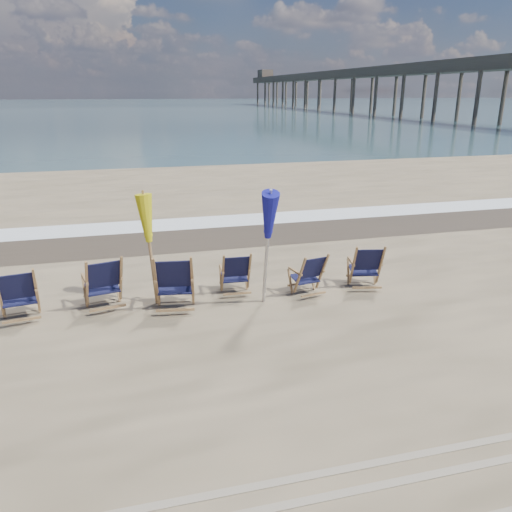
# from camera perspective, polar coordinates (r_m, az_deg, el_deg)

# --- Properties ---
(ocean) EXTENTS (400.00, 400.00, 0.00)m
(ocean) POSITION_cam_1_polar(r_m,az_deg,el_deg) (134.10, -14.23, 16.25)
(ocean) COLOR #39575F
(ocean) RESTS_ON ground
(surf_foam) EXTENTS (200.00, 1.40, 0.01)m
(surf_foam) POSITION_cam_1_polar(r_m,az_deg,el_deg) (14.96, -5.90, 3.87)
(surf_foam) COLOR silver
(surf_foam) RESTS_ON ground
(wet_sand_strip) EXTENTS (200.00, 2.60, 0.00)m
(wet_sand_strip) POSITION_cam_1_polar(r_m,az_deg,el_deg) (13.53, -4.91, 2.33)
(wet_sand_strip) COLOR #42362A
(wet_sand_strip) RESTS_ON ground
(tire_tracks) EXTENTS (80.00, 1.30, 0.01)m
(tire_tracks) POSITION_cam_1_polar(r_m,az_deg,el_deg) (5.37, 15.13, -26.23)
(tire_tracks) COLOR gray
(tire_tracks) RESTS_ON ground
(beach_chair_0) EXTENTS (0.74, 0.81, 1.00)m
(beach_chair_0) POSITION_cam_1_polar(r_m,az_deg,el_deg) (9.17, -23.78, -3.86)
(beach_chair_0) COLOR black
(beach_chair_0) RESTS_ON ground
(beach_chair_1) EXTENTS (0.81, 0.88, 1.04)m
(beach_chair_1) POSITION_cam_1_polar(r_m,az_deg,el_deg) (9.17, -15.15, -2.75)
(beach_chair_1) COLOR black
(beach_chair_1) RESTS_ON ground
(beach_chair_2) EXTENTS (0.81, 0.89, 1.11)m
(beach_chair_2) POSITION_cam_1_polar(r_m,az_deg,el_deg) (8.74, -7.29, -3.04)
(beach_chair_2) COLOR black
(beach_chair_2) RESTS_ON ground
(beach_chair_3) EXTENTS (0.61, 0.67, 0.90)m
(beach_chair_3) POSITION_cam_1_polar(r_m,az_deg,el_deg) (9.44, -0.78, -1.95)
(beach_chair_3) COLOR black
(beach_chair_3) RESTS_ON ground
(beach_chair_4) EXTENTS (0.67, 0.73, 0.88)m
(beach_chair_4) POSITION_cam_1_polar(r_m,az_deg,el_deg) (9.53, 7.60, -1.95)
(beach_chair_4) COLOR black
(beach_chair_4) RESTS_ON ground
(beach_chair_5) EXTENTS (0.75, 0.80, 0.96)m
(beach_chair_5) POSITION_cam_1_polar(r_m,az_deg,el_deg) (9.96, 14.05, -1.22)
(beach_chair_5) COLOR black
(beach_chair_5) RESTS_ON ground
(umbrella_yellow) EXTENTS (0.30, 0.30, 2.01)m
(umbrella_yellow) POSITION_cam_1_polar(r_m,az_deg,el_deg) (8.97, -12.15, 3.53)
(umbrella_yellow) COLOR olive
(umbrella_yellow) RESTS_ON ground
(umbrella_blue) EXTENTS (0.30, 0.30, 2.32)m
(umbrella_blue) POSITION_cam_1_polar(r_m,az_deg,el_deg) (8.40, 1.24, 5.00)
(umbrella_blue) COLOR #A5A5AD
(umbrella_blue) RESTS_ON ground
(fishing_pier) EXTENTS (4.40, 140.00, 9.30)m
(fishing_pier) POSITION_cam_1_polar(r_m,az_deg,el_deg) (89.54, 12.74, 18.54)
(fishing_pier) COLOR #50443A
(fishing_pier) RESTS_ON ground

